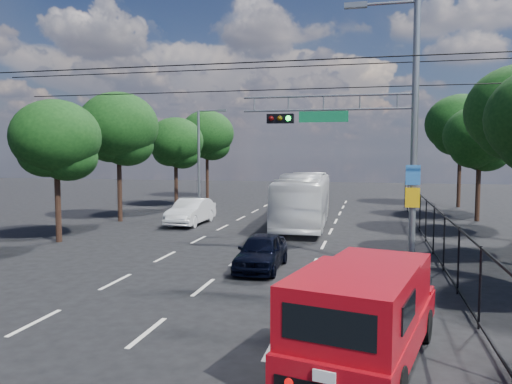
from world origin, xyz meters
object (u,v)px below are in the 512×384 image
(red_pickup, at_px, (366,310))
(white_bus, at_px, (304,199))
(navy_hatchback, at_px, (261,252))
(signal_mast, at_px, (379,123))
(white_van, at_px, (191,212))

(red_pickup, distance_m, white_bus, 18.81)
(white_bus, bearing_deg, navy_hatchback, -92.96)
(signal_mast, distance_m, white_bus, 11.26)
(signal_mast, relative_size, white_bus, 0.88)
(signal_mast, height_order, white_bus, signal_mast)
(red_pickup, xyz_separation_m, navy_hatchback, (-3.74, 7.40, -0.45))
(signal_mast, xyz_separation_m, navy_hatchback, (-4.04, -1.20, -4.60))
(signal_mast, xyz_separation_m, white_bus, (-3.98, 9.84, -3.74))
(white_van, bearing_deg, navy_hatchback, -56.22)
(red_pickup, bearing_deg, signal_mast, 87.96)
(white_van, bearing_deg, white_bus, 10.34)
(signal_mast, bearing_deg, navy_hatchback, -163.46)
(signal_mast, bearing_deg, red_pickup, -92.04)
(white_bus, bearing_deg, red_pickup, -81.39)
(red_pickup, relative_size, navy_hatchback, 1.54)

